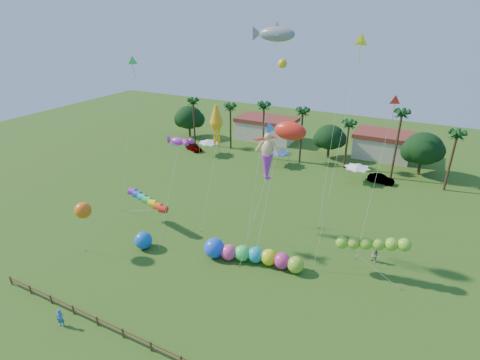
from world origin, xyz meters
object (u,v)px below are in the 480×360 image
at_px(spectator_a, 60,318).
at_px(spectator_b, 375,256).
at_px(caterpillar_inflatable, 249,255).
at_px(blue_ball, 143,240).
at_px(car_a, 194,147).
at_px(car_b, 381,179).

relative_size(spectator_a, spectator_b, 1.04).
height_order(spectator_a, caterpillar_inflatable, caterpillar_inflatable).
bearing_deg(blue_ball, car_a, 113.78).
bearing_deg(car_b, spectator_a, 162.68).
relative_size(car_a, spectator_b, 2.45).
distance_m(car_a, spectator_a, 46.71).
bearing_deg(car_a, spectator_a, -137.50).
bearing_deg(spectator_b, caterpillar_inflatable, -128.87).
distance_m(caterpillar_inflatable, blue_ball, 12.65).
height_order(caterpillar_inflatable, blue_ball, caterpillar_inflatable).
relative_size(car_b, spectator_a, 2.28).
bearing_deg(car_a, blue_ball, -132.90).
xyz_separation_m(spectator_b, blue_ball, (-24.62, -9.46, 0.17)).
bearing_deg(blue_ball, car_b, 55.48).
relative_size(car_b, spectator_b, 2.37).
bearing_deg(car_b, blue_ball, 152.77).
bearing_deg(spectator_b, car_a, 174.52).
relative_size(car_b, blue_ball, 1.97).
bearing_deg(car_b, caterpillar_inflatable, 168.55).
height_order(spectator_a, blue_ball, blue_ball).
xyz_separation_m(car_a, caterpillar_inflatable, (26.06, -28.19, 0.25)).
distance_m(spectator_b, caterpillar_inflatable, 13.88).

